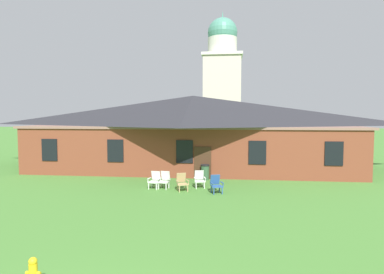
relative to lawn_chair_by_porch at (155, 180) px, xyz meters
name	(u,v)px	position (x,y,z in m)	size (l,w,h in m)	color
brick_building	(193,131)	(1.28, 8.02, 2.39)	(24.15, 10.40, 5.66)	brown
dome_tower	(222,85)	(3.19, 25.81, 7.56)	(5.18, 5.18, 17.75)	beige
lawn_chair_by_porch	(155,180)	(0.00, 0.00, 0.00)	(0.70, 0.74, 0.96)	silver
lawn_chair_near_door	(164,180)	(0.54, 0.06, 0.00)	(0.71, 0.75, 0.96)	silver
lawn_chair_left_end	(182,182)	(1.60, -0.39, 0.00)	(0.78, 0.83, 0.96)	tan
lawn_chair_middle	(199,179)	(2.48, 0.51, 0.00)	(0.73, 0.77, 0.96)	silver
lawn_chair_right_end	(216,184)	(3.47, -0.70, 0.00)	(0.77, 0.82, 0.96)	#2D5693
fire_hydrant	(33,274)	(-0.44, -10.72, -0.12)	(0.36, 0.28, 0.79)	gold
trash_bin	(205,172)	(2.64, 2.73, 0.00)	(0.56, 0.56, 0.98)	#335638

